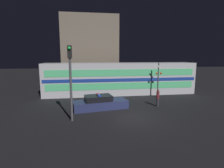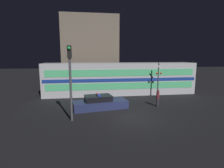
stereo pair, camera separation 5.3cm
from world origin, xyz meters
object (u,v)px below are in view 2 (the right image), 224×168
Objects in this scene: pedestrian at (158,98)px; police_car at (100,103)px; train at (120,78)px; crossing_signal_near at (158,78)px; traffic_light_corner at (70,75)px.

police_car is at bearing 178.57° from pedestrian.
train is 4.62× the size of crossing_signal_near.
traffic_light_corner is at bearing -121.47° from train.
train is 6.96m from police_car.
crossing_signal_near is at bearing 67.04° from pedestrian.
pedestrian is at bearing -68.63° from train.
train is 3.40× the size of traffic_light_corner.
traffic_light_corner is at bearing -139.31° from police_car.
pedestrian is 0.30× the size of traffic_light_corner.
pedestrian is 0.41× the size of crossing_signal_near.
pedestrian is 8.66m from traffic_light_corner.
pedestrian is at bearing -10.81° from police_car.
police_car is (-3.09, -6.06, -1.47)m from train.
traffic_light_corner is (-7.84, -2.64, 2.59)m from pedestrian.
police_car is 1.27× the size of crossing_signal_near.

